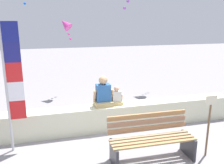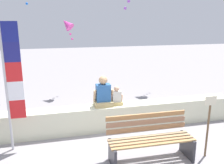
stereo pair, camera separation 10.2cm
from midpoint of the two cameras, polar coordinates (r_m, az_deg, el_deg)
The scene contains 8 objects.
ground_plane at distance 5.12m, azimuth 4.97°, elevation -17.29°, with size 40.00×40.00×0.00m, color gray.
seawall_ledge at distance 6.15m, azimuth 0.91°, elevation -8.25°, with size 6.55×0.45×0.63m, color beige.
park_bench at distance 4.90m, azimuth 9.63°, elevation -13.35°, with size 1.69×0.64×0.88m.
person_adult at distance 5.91m, azimuth -1.61°, elevation -2.92°, with size 0.50×0.36×0.76m.
person_child at distance 6.02m, azimuth 1.56°, elevation -3.66°, with size 0.32×0.23×0.49m.
flag_banner at distance 5.18m, azimuth -22.43°, elevation 0.61°, with size 0.36×0.05×2.68m.
kite_magenta at distance 8.76m, azimuth -10.34°, elevation 13.37°, with size 0.60×0.57×0.83m.
sign_post at distance 5.16m, azimuth 22.52°, elevation -8.69°, with size 0.24×0.04×1.28m.
Camera 2 is at (-1.40, -4.12, 2.70)m, focal length 38.41 mm.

